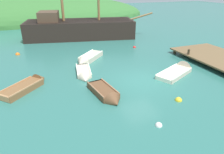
# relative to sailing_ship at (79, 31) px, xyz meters

# --- Properties ---
(ground_plane) EXTENTS (120.00, 120.00, 0.00)m
(ground_plane) POSITION_rel_sailing_ship_xyz_m (0.96, -13.85, -0.82)
(ground_plane) COLOR #2D6B60
(shore_hill) EXTENTS (52.77, 23.12, 8.84)m
(shore_hill) POSITION_rel_sailing_ship_xyz_m (-7.60, 19.90, -0.82)
(shore_hill) COLOR #387033
(shore_hill) RESTS_ON ground
(sailing_ship) EXTENTS (15.56, 6.78, 11.78)m
(sailing_ship) POSITION_rel_sailing_ship_xyz_m (0.00, 0.00, 0.00)
(sailing_ship) COLOR black
(sailing_ship) RESTS_ON ground
(rowboat_center) EXTENTS (3.12, 3.05, 1.01)m
(rowboat_center) POSITION_rel_sailing_ship_xyz_m (-6.25, -12.19, -0.69)
(rowboat_center) COLOR brown
(rowboat_center) RESTS_ON ground
(rowboat_far) EXTENTS (1.41, 3.07, 1.00)m
(rowboat_far) POSITION_rel_sailing_ship_xyz_m (-2.02, -15.00, -0.71)
(rowboat_far) COLOR brown
(rowboat_far) RESTS_ON ground
(rowboat_outer_left) EXTENTS (3.97, 2.74, 1.22)m
(rowboat_outer_left) POSITION_rel_sailing_ship_xyz_m (4.27, -13.62, -0.74)
(rowboat_outer_left) COLOR beige
(rowboat_outer_left) RESTS_ON ground
(rowboat_near_dock) EXTENTS (1.45, 3.04, 0.94)m
(rowboat_near_dock) POSITION_rel_sailing_ship_xyz_m (-2.44, -11.49, -0.74)
(rowboat_near_dock) COLOR beige
(rowboat_near_dock) RESTS_ON ground
(rowboat_portside) EXTENTS (3.06, 3.10, 1.02)m
(rowboat_portside) POSITION_rel_sailing_ship_xyz_m (-1.30, -8.55, -0.68)
(rowboat_portside) COLOR beige
(rowboat_portside) RESTS_ON ground
(buoy_red) EXTENTS (0.34, 0.34, 0.34)m
(buoy_red) POSITION_rel_sailing_ship_xyz_m (4.28, -6.44, -0.82)
(buoy_red) COLOR red
(buoy_red) RESTS_ON ground
(buoy_yellow) EXTENTS (0.40, 0.40, 0.40)m
(buoy_yellow) POSITION_rel_sailing_ship_xyz_m (1.62, -16.97, -0.82)
(buoy_yellow) COLOR yellow
(buoy_yellow) RESTS_ON ground
(buoy_white) EXTENTS (0.34, 0.34, 0.34)m
(buoy_white) POSITION_rel_sailing_ship_xyz_m (-0.71, -18.50, -0.82)
(buoy_white) COLOR white
(buoy_white) RESTS_ON ground
(buoy_orange) EXTENTS (0.41, 0.41, 0.41)m
(buoy_orange) POSITION_rel_sailing_ship_xyz_m (-7.04, -4.53, -0.82)
(buoy_orange) COLOR orange
(buoy_orange) RESTS_ON ground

